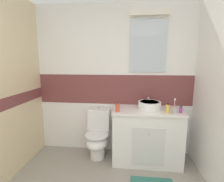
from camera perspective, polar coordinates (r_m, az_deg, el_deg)
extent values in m
cube|color=white|center=(3.08, 0.60, -11.84)|extent=(3.20, 0.10, 0.85)
cube|color=brown|center=(2.90, 0.62, 0.63)|extent=(3.20, 0.10, 0.50)
cube|color=white|center=(2.89, 0.66, 17.03)|extent=(3.20, 0.10, 1.15)
cube|color=silver|center=(2.81, 12.15, 14.63)|extent=(0.58, 0.02, 0.82)
cube|color=white|center=(2.86, 12.62, 24.50)|extent=(0.60, 0.10, 0.08)
cube|color=white|center=(2.80, 11.61, -14.75)|extent=(1.03, 0.54, 0.82)
cube|color=white|center=(2.64, 11.95, -6.42)|extent=(1.05, 0.56, 0.03)
cube|color=silver|center=(2.57, 12.14, -18.10)|extent=(0.46, 0.01, 0.57)
cylinder|color=silver|center=(2.47, 12.36, -14.06)|extent=(0.02, 0.02, 0.03)
cylinder|color=white|center=(2.65, 12.56, -4.73)|extent=(0.35, 0.35, 0.11)
cylinder|color=#B3B3B8|center=(2.64, 12.60, -3.65)|extent=(0.29, 0.29, 0.01)
cylinder|color=silver|center=(2.85, 12.13, -3.45)|extent=(0.03, 0.03, 0.14)
cylinder|color=silver|center=(2.74, 12.39, -2.49)|extent=(0.02, 0.16, 0.02)
cylinder|color=white|center=(2.97, -4.96, -19.99)|extent=(0.24, 0.24, 0.18)
ellipsoid|color=white|center=(2.84, -5.18, -16.88)|extent=(0.34, 0.42, 0.22)
cylinder|color=white|center=(2.79, -5.22, -14.64)|extent=(0.37, 0.37, 0.02)
cube|color=white|center=(2.91, -4.45, -9.72)|extent=(0.36, 0.17, 0.38)
cylinder|color=silver|center=(2.85, -4.50, -5.93)|extent=(0.04, 0.04, 0.02)
cylinder|color=#B2ADA3|center=(2.56, 20.42, -6.02)|extent=(0.07, 0.07, 0.09)
cylinder|color=gold|center=(2.55, 20.53, -4.49)|extent=(0.02, 0.03, 0.17)
cube|color=white|center=(2.53, 20.64, -2.64)|extent=(0.01, 0.02, 0.03)
cylinder|color=#D872BF|center=(2.53, 20.42, -4.62)|extent=(0.02, 0.02, 0.17)
cube|color=white|center=(2.51, 20.54, -2.73)|extent=(0.01, 0.02, 0.03)
cylinder|color=#D84C33|center=(2.45, 1.89, -5.68)|extent=(0.06, 0.06, 0.12)
cylinder|color=#262626|center=(2.43, 1.91, -3.90)|extent=(0.01, 0.01, 0.04)
cylinder|color=#262626|center=(2.41, 1.89, -3.56)|extent=(0.01, 0.02, 0.01)
cube|color=#993F99|center=(2.58, 22.33, -5.96)|extent=(0.04, 0.03, 0.09)
cylinder|color=black|center=(2.56, 22.41, -4.75)|extent=(0.03, 0.03, 0.02)
cylinder|color=yellow|center=(2.50, 18.38, -5.78)|extent=(0.04, 0.04, 0.13)
cylinder|color=black|center=(2.48, 18.47, -4.16)|extent=(0.03, 0.03, 0.02)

